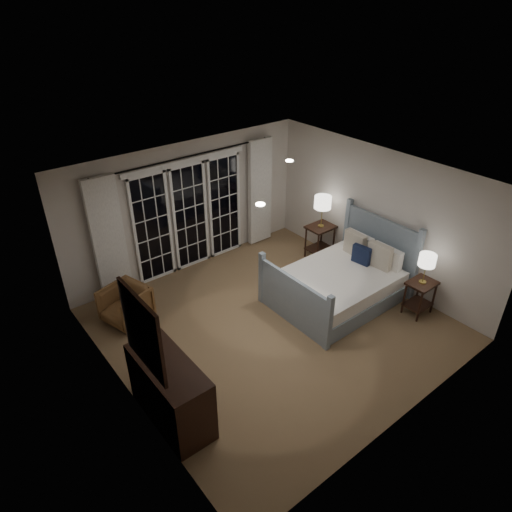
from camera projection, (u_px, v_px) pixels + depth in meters
floor at (272, 324)px, 7.59m from camera, size 5.00×5.00×0.00m
ceiling at (276, 183)px, 6.31m from camera, size 5.00×5.00×0.00m
wall_left at (120, 326)px, 5.61m from camera, size 0.02×5.00×2.50m
wall_right at (378, 216)px, 8.29m from camera, size 0.02×5.00×2.50m
wall_back at (188, 207)px, 8.63m from camera, size 5.00×0.02×2.50m
wall_front at (414, 348)px, 5.27m from camera, size 5.00×0.02×2.50m
french_doors at (190, 215)px, 8.69m from camera, size 2.50×0.04×2.20m
curtain_rod at (187, 157)px, 8.05m from camera, size 3.50×0.03×0.03m
curtain_left at (109, 240)px, 7.72m from camera, size 0.55×0.10×2.25m
curtain_right at (260, 192)px, 9.49m from camera, size 0.55×0.10×2.25m
downlight_a at (289, 161)px, 7.15m from camera, size 0.12×0.12×0.01m
downlight_b at (260, 204)px, 5.73m from camera, size 0.12×0.12×0.01m
bed at (340, 283)px, 8.07m from camera, size 2.21×1.58×1.29m
nightstand_left at (420, 293)px, 7.66m from camera, size 0.48×0.38×0.62m
nightstand_right at (320, 237)px, 9.25m from camera, size 0.54×0.43×0.70m
lamp_left at (427, 261)px, 7.34m from camera, size 0.28×0.28×0.53m
lamp_right at (323, 203)px, 8.87m from camera, size 0.33×0.33×0.64m
armchair at (126, 305)px, 7.53m from camera, size 0.85×0.84×0.63m
dresser at (171, 391)px, 5.74m from camera, size 0.55×1.30×0.92m
mirror at (142, 332)px, 5.05m from camera, size 0.05×0.85×1.00m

